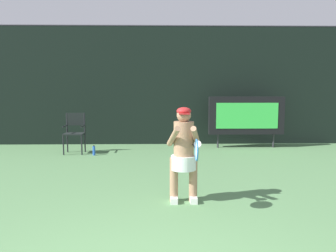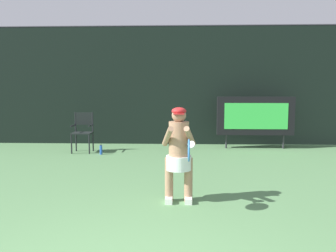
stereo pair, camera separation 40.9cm
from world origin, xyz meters
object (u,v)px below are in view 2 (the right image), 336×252
at_px(water_bottle, 101,150).
at_px(tennis_player, 179,151).
at_px(umpire_chair, 83,130).
at_px(scoreboard, 255,116).
at_px(tennis_racket, 189,150).

bearing_deg(water_bottle, tennis_player, -60.87).
relative_size(umpire_chair, tennis_player, 0.73).
distance_m(water_bottle, tennis_player, 4.36).
distance_m(scoreboard, water_bottle, 4.47).
relative_size(umpire_chair, water_bottle, 4.08).
bearing_deg(scoreboard, tennis_player, -114.00).
xyz_separation_m(umpire_chair, water_bottle, (0.57, -0.33, -0.50)).
xyz_separation_m(scoreboard, tennis_racket, (-2.02, -5.35, -0.04)).
bearing_deg(umpire_chair, tennis_racket, -58.55).
bearing_deg(tennis_racket, water_bottle, 134.70).
relative_size(tennis_player, tennis_racket, 2.44).
xyz_separation_m(umpire_chair, tennis_player, (2.66, -4.09, 0.18)).
bearing_deg(tennis_player, water_bottle, 119.13).
height_order(umpire_chair, tennis_racket, umpire_chair).
relative_size(scoreboard, umpire_chair, 2.04).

